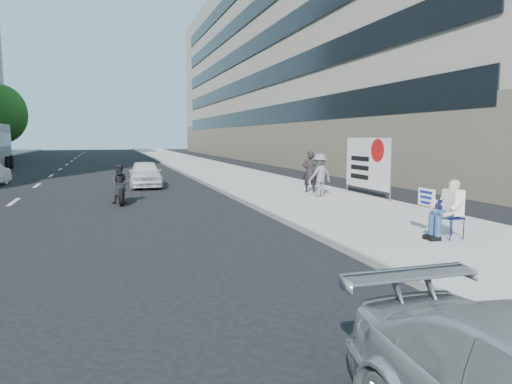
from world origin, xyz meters
name	(u,v)px	position (x,y,z in m)	size (l,w,h in m)	color
ground	(245,234)	(0.00, 0.00, 0.00)	(160.00, 160.00, 0.00)	black
near_sidewalk	(217,171)	(4.00, 20.00, 0.07)	(5.00, 120.00, 0.15)	#AEAAA3
near_building	(315,60)	(17.00, 32.00, 10.00)	(14.00, 70.00, 20.00)	gray
tree_far_e	(0,114)	(-13.70, 44.00, 4.78)	(5.40, 5.40, 7.89)	#382616
seated_protester	(447,206)	(3.90, -2.47, 0.87)	(0.83, 1.11, 1.31)	#131353
jogger	(320,175)	(4.39, 4.89, 0.96)	(1.05, 0.60, 1.62)	slate
pedestrian_woman	(310,172)	(4.60, 6.19, 0.99)	(0.61, 0.40, 1.68)	black
protest_banner	(367,163)	(6.18, 4.49, 1.40)	(0.08, 3.06, 2.20)	#4C4C4C
white_sedan_near	(145,174)	(-1.45, 11.75, 0.63)	(1.49, 3.70, 1.26)	silver
motorcycle	(121,186)	(-2.74, 6.37, 0.64)	(0.76, 2.05, 1.42)	black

